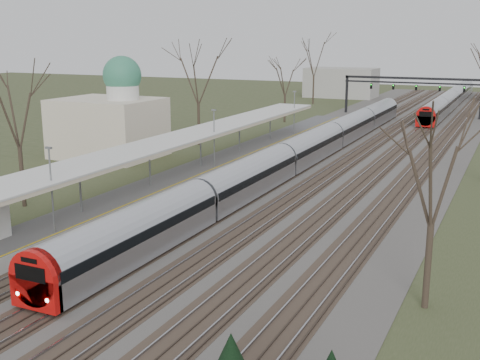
# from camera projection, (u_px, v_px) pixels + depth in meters

# --- Properties ---
(track_bed) EXTENTS (24.00, 160.00, 0.22)m
(track_bed) POSITION_uv_depth(u_px,v_px,m) (363.00, 146.00, 67.85)
(track_bed) COLOR #474442
(track_bed) RESTS_ON ground
(platform) EXTENTS (3.50, 69.00, 1.00)m
(platform) POSITION_uv_depth(u_px,v_px,m) (219.00, 164.00, 56.19)
(platform) COLOR #9E9B93
(platform) RESTS_ON ground
(canopy) EXTENTS (4.10, 50.00, 3.11)m
(canopy) POSITION_uv_depth(u_px,v_px,m) (195.00, 135.00, 51.43)
(canopy) COLOR slate
(canopy) RESTS_ON platform
(dome_building) EXTENTS (10.00, 8.00, 10.30)m
(dome_building) POSITION_uv_depth(u_px,v_px,m) (110.00, 121.00, 61.13)
(dome_building) COLOR beige
(dome_building) RESTS_ON ground
(signal_gantry) EXTENTS (21.00, 0.59, 6.08)m
(signal_gantry) POSITION_uv_depth(u_px,v_px,m) (412.00, 85.00, 93.12)
(signal_gantry) COLOR black
(signal_gantry) RESTS_ON ground
(tree_west_near) EXTENTS (5.00, 5.00, 10.30)m
(tree_west_near) POSITION_uv_depth(u_px,v_px,m) (16.00, 107.00, 42.09)
(tree_west_near) COLOR #2D231C
(tree_west_near) RESTS_ON ground
(tree_west_far) EXTENTS (5.50, 5.50, 11.33)m
(tree_west_far) POSITION_uv_depth(u_px,v_px,m) (198.00, 74.00, 66.99)
(tree_west_far) COLOR #2D231C
(tree_west_far) RESTS_ON ground
(tree_east_near) EXTENTS (4.50, 4.50, 9.27)m
(tree_east_near) POSITION_uv_depth(u_px,v_px,m) (435.00, 168.00, 25.85)
(tree_east_near) COLOR #2D231C
(tree_east_near) RESTS_ON ground
(train_near) EXTENTS (2.62, 75.21, 3.05)m
(train_near) POSITION_uv_depth(u_px,v_px,m) (309.00, 148.00, 59.13)
(train_near) COLOR #ADB0B8
(train_near) RESTS_ON ground
(train_far) EXTENTS (2.62, 60.21, 3.05)m
(train_far) POSITION_uv_depth(u_px,v_px,m) (451.00, 98.00, 106.87)
(train_far) COLOR #ADB0B8
(train_far) RESTS_ON ground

